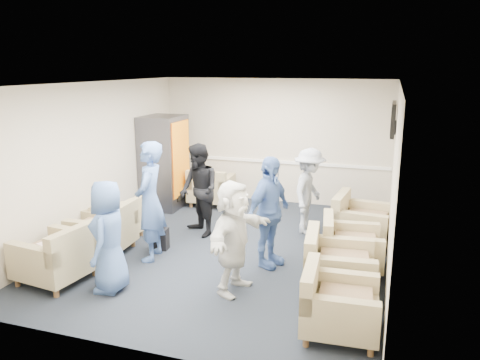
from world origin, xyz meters
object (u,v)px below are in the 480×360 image
(armchair_left_mid, at_px, (106,232))
(armchair_corner, at_px, (211,189))
(person_front_left, at_px, (109,236))
(person_mid_left, at_px, (150,201))
(armchair_right_far, at_px, (359,223))
(person_back_left, at_px, (199,190))
(armchair_left_near, at_px, (59,258))
(armchair_right_midfar, at_px, (347,248))
(armchair_right_near, at_px, (335,306))
(armchair_right_midnear, at_px, (335,268))
(armchair_left_far, at_px, (117,222))
(vending_machine, at_px, (164,162))
(person_mid_right, at_px, (269,212))
(person_back_right, at_px, (309,191))
(person_front_right, at_px, (234,237))

(armchair_left_mid, bearing_deg, armchair_corner, 165.61)
(person_front_left, bearing_deg, person_mid_left, 167.01)
(armchair_right_far, height_order, person_back_left, person_back_left)
(person_back_left, bearing_deg, armchair_left_near, -74.04)
(armchair_left_mid, bearing_deg, armchair_right_midfar, 95.81)
(armchair_right_near, bearing_deg, armchair_left_mid, 68.35)
(armchair_left_near, height_order, armchair_right_midfar, armchair_left_near)
(armchair_right_midnear, height_order, armchair_corner, armchair_right_midnear)
(armchair_left_far, distance_m, vending_machine, 2.14)
(armchair_right_midnear, height_order, person_back_left, person_back_left)
(person_mid_right, bearing_deg, armchair_right_midfar, -58.98)
(armchair_left_near, bearing_deg, person_mid_right, 126.13)
(armchair_right_midnear, bearing_deg, vending_machine, 47.99)
(armchair_left_far, bearing_deg, armchair_right_midfar, 97.28)
(armchair_right_far, xyz_separation_m, person_back_right, (-0.91, 0.26, 0.42))
(armchair_left_mid, relative_size, armchair_corner, 0.99)
(person_mid_right, bearing_deg, armchair_left_near, 138.52)
(armchair_left_mid, bearing_deg, person_front_left, 34.05)
(armchair_corner, relative_size, vending_machine, 0.47)
(armchair_right_midnear, xyz_separation_m, person_front_right, (-1.30, -0.33, 0.41))
(person_back_right, bearing_deg, armchair_left_mid, 130.10)
(armchair_right_far, xyz_separation_m, person_mid_left, (-3.04, -1.65, 0.57))
(armchair_corner, height_order, person_front_right, person_front_right)
(person_front_left, bearing_deg, armchair_right_near, 74.68)
(armchair_right_near, bearing_deg, person_back_right, 11.66)
(armchair_left_near, xyz_separation_m, armchair_right_far, (3.88, 2.79, 0.01))
(armchair_left_mid, bearing_deg, person_front_right, 73.12)
(person_mid_left, xyz_separation_m, person_back_left, (0.30, 1.22, -0.11))
(armchair_right_near, xyz_separation_m, person_front_right, (-1.42, 0.64, 0.43))
(person_mid_right, bearing_deg, armchair_left_far, 104.78)
(armchair_left_mid, height_order, armchair_corner, armchair_left_mid)
(armchair_left_near, bearing_deg, vending_machine, -169.06)
(armchair_corner, xyz_separation_m, person_front_left, (0.17, -4.11, 0.42))
(armchair_left_mid, xyz_separation_m, armchair_left_far, (-0.15, 0.57, -0.04))
(armchair_right_far, bearing_deg, armchair_right_midfar, -177.97)
(armchair_right_far, bearing_deg, armchair_left_near, 131.91)
(person_back_left, relative_size, person_mid_right, 0.98)
(armchair_corner, xyz_separation_m, vending_machine, (-0.87, -0.41, 0.63))
(armchair_right_near, bearing_deg, vending_machine, 43.01)
(armchair_corner, xyz_separation_m, person_back_left, (0.49, -1.78, 0.48))
(person_front_left, bearing_deg, armchair_right_far, 119.91)
(person_front_left, relative_size, person_back_left, 0.92)
(armchair_right_midfar, bearing_deg, armchair_right_far, -11.75)
(armchair_right_midfar, height_order, person_mid_right, person_mid_right)
(armchair_corner, distance_m, person_front_right, 4.06)
(armchair_right_midfar, relative_size, person_front_right, 0.62)
(armchair_corner, height_order, person_front_left, person_front_left)
(armchair_left_near, xyz_separation_m, person_back_left, (1.14, 2.36, 0.47))
(armchair_right_midfar, relative_size, person_mid_left, 0.51)
(armchair_left_mid, relative_size, armchair_left_far, 1.03)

